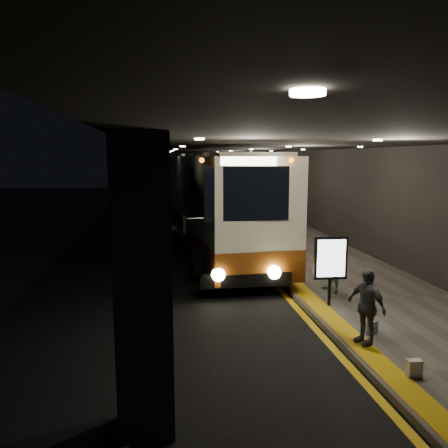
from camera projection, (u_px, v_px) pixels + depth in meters
ground at (199, 279)px, 14.64m from camera, size 90.00×90.00×0.00m
lane_line_white at (149, 249)px, 19.27m from camera, size 0.12×50.00×0.01m
kerb_stripe_yellow at (241, 246)px, 19.87m from camera, size 0.18×50.00×0.01m
sidewalk at (292, 243)px, 20.20m from camera, size 4.50×50.00×0.15m
tactile_strip at (252, 243)px, 19.92m from camera, size 0.50×50.00×0.01m
terminal_wall at (341, 180)px, 20.07m from camera, size 0.10×50.00×6.00m
support_columns at (154, 202)px, 18.00m from camera, size 0.80×24.80×4.40m
canopy at (245, 144)px, 19.18m from camera, size 9.00×50.00×0.40m
coach_main at (217, 207)px, 18.39m from camera, size 3.56×13.16×4.07m
coach_second at (193, 187)px, 31.34m from camera, size 2.85×12.62×3.95m
coach_third at (181, 179)px, 45.91m from camera, size 2.95×11.57×3.60m
passenger_boarding at (276, 243)px, 15.52m from camera, size 0.63×0.75×1.75m
passenger_waiting_green at (332, 266)px, 12.59m from camera, size 0.66×0.85×1.54m
passenger_waiting_grey at (366, 306)px, 9.12m from camera, size 0.82×1.07×1.64m
bag_polka at (372, 328)px, 9.65m from camera, size 0.27×0.19×0.31m
bag_plain at (414, 368)px, 7.81m from camera, size 0.25×0.15×0.32m
info_sign at (331, 259)px, 11.37m from camera, size 0.89×0.16×1.87m
stanchion_post at (285, 260)px, 14.26m from camera, size 0.05×0.05×1.09m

